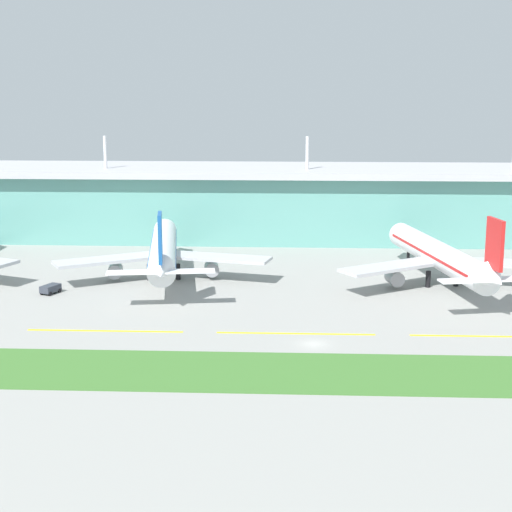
# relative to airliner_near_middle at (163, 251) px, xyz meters

# --- Properties ---
(ground_plane) EXTENTS (600.00, 600.00, 0.00)m
(ground_plane) POSITION_rel_airliner_near_middle_xyz_m (32.87, -46.16, -6.44)
(ground_plane) COLOR gray
(terminal_building) EXTENTS (288.00, 34.00, 29.33)m
(terminal_building) POSITION_rel_airliner_near_middle_xyz_m (32.87, 51.06, 3.93)
(terminal_building) COLOR #5B9E93
(terminal_building) RESTS_ON ground
(airliner_near_middle) EXTENTS (48.31, 60.24, 18.90)m
(airliner_near_middle) POSITION_rel_airliner_near_middle_xyz_m (0.00, 0.00, 0.00)
(airliner_near_middle) COLOR white
(airliner_near_middle) RESTS_ON ground
(airliner_far_middle) EXTENTS (47.79, 60.38, 18.90)m
(airliner_far_middle) POSITION_rel_airliner_near_middle_xyz_m (61.45, -3.42, 0.00)
(airliner_far_middle) COLOR white
(airliner_far_middle) RESTS_ON ground
(taxiway_stripe_mid_west) EXTENTS (28.00, 0.70, 0.04)m
(taxiway_stripe_mid_west) POSITION_rel_airliner_near_middle_xyz_m (-4.13, -40.48, -6.42)
(taxiway_stripe_mid_west) COLOR yellow
(taxiway_stripe_mid_west) RESTS_ON ground
(taxiway_stripe_centre) EXTENTS (28.00, 0.70, 0.04)m
(taxiway_stripe_centre) POSITION_rel_airliner_near_middle_xyz_m (29.87, -40.48, -6.42)
(taxiway_stripe_centre) COLOR yellow
(taxiway_stripe_centre) RESTS_ON ground
(taxiway_stripe_mid_east) EXTENTS (28.00, 0.70, 0.04)m
(taxiway_stripe_mid_east) POSITION_rel_airliner_near_middle_xyz_m (63.87, -40.48, -6.42)
(taxiway_stripe_mid_east) COLOR yellow
(taxiway_stripe_mid_east) RESTS_ON ground
(grass_verge) EXTENTS (300.00, 18.00, 0.10)m
(grass_verge) POSITION_rel_airliner_near_middle_xyz_m (32.87, -60.21, -6.39)
(grass_verge) COLOR #3D702D
(grass_verge) RESTS_ON ground
(pushback_tug) EXTENTS (3.90, 4.98, 1.85)m
(pushback_tug) POSITION_rel_airliner_near_middle_xyz_m (-21.68, -14.81, -5.34)
(pushback_tug) COLOR #333842
(pushback_tug) RESTS_ON ground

